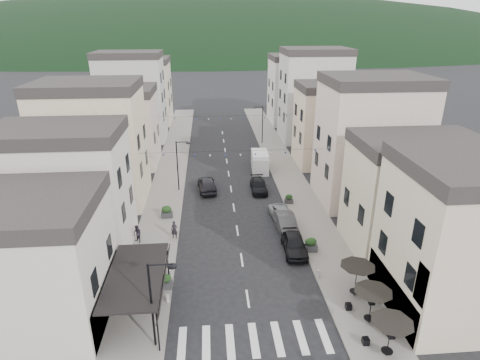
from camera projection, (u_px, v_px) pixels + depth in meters
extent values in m
cube|color=slate|center=(171.00, 172.00, 52.29)|extent=(4.00, 76.00, 0.12)
cube|color=slate|center=(284.00, 169.00, 53.42)|extent=(4.00, 76.00, 0.12)
ellipsoid|color=black|center=(209.00, 44.00, 300.33)|extent=(640.00, 360.00, 70.00)
cube|color=beige|center=(6.00, 270.00, 25.27)|extent=(12.00, 8.00, 8.00)
cube|color=#C3B79B|center=(471.00, 245.00, 26.23)|extent=(10.00, 8.00, 10.00)
cube|color=black|center=(136.00, 275.00, 26.18)|extent=(3.60, 7.50, 0.15)
cube|color=black|center=(164.00, 280.00, 26.50)|extent=(0.34, 7.50, 0.99)
cylinder|color=black|center=(158.00, 331.00, 23.67)|extent=(0.10, 0.10, 3.20)
cylinder|color=black|center=(168.00, 264.00, 30.14)|extent=(0.10, 0.10, 3.20)
cube|color=beige|center=(65.00, 196.00, 33.28)|extent=(10.00, 7.00, 10.00)
cube|color=#262323|center=(54.00, 132.00, 31.21)|extent=(10.20, 7.14, 1.00)
cube|color=#BDAD8E|center=(94.00, 149.00, 42.14)|extent=(10.00, 8.00, 12.00)
cube|color=#262323|center=(85.00, 86.00, 39.69)|extent=(10.20, 8.16, 1.00)
cube|color=#C0A89C|center=(118.00, 130.00, 53.69)|extent=(10.00, 8.00, 9.50)
cube|color=#262323|center=(114.00, 91.00, 51.71)|extent=(10.20, 8.16, 1.00)
cube|color=#9B9B97|center=(132.00, 100.00, 64.11)|extent=(10.00, 7.00, 13.00)
cube|color=#262323|center=(127.00, 55.00, 61.47)|extent=(10.20, 7.14, 1.00)
cube|color=#C3B79B|center=(143.00, 93.00, 75.57)|extent=(10.00, 9.00, 11.00)
cube|color=#262323|center=(140.00, 60.00, 73.31)|extent=(10.20, 9.18, 1.00)
cube|color=#C3B79B|center=(412.00, 200.00, 33.80)|extent=(10.00, 7.00, 9.00)
cube|color=#262323|center=(422.00, 143.00, 31.92)|extent=(10.20, 7.14, 1.00)
cube|color=#C0A89C|center=(369.00, 145.00, 42.38)|extent=(10.00, 8.00, 12.50)
cube|color=#262323|center=(378.00, 80.00, 39.84)|extent=(10.20, 8.16, 1.00)
cube|color=#BDAD8E|center=(334.00, 128.00, 53.93)|extent=(10.00, 7.00, 10.00)
cube|color=#262323|center=(338.00, 87.00, 51.86)|extent=(10.20, 7.14, 1.00)
cube|color=#9B9B97|center=(313.00, 98.00, 64.35)|extent=(10.00, 8.00, 13.50)
cube|color=#262323|center=(316.00, 51.00, 61.62)|extent=(10.20, 8.16, 1.00)
cube|color=beige|center=(297.00, 92.00, 75.81)|extent=(10.00, 9.00, 11.50)
cube|color=#262323|center=(299.00, 57.00, 73.45)|extent=(10.20, 9.18, 1.00)
cylinder|color=black|center=(389.00, 341.00, 23.43)|extent=(0.06, 0.06, 2.30)
cone|color=black|center=(392.00, 326.00, 23.01)|extent=(2.50, 2.50, 0.55)
cylinder|color=black|center=(387.00, 351.00, 23.72)|extent=(0.70, 0.70, 0.04)
cylinder|color=black|center=(371.00, 308.00, 26.01)|extent=(0.06, 0.06, 2.30)
cone|color=black|center=(373.00, 295.00, 25.60)|extent=(2.50, 2.50, 0.55)
cylinder|color=black|center=(369.00, 318.00, 26.31)|extent=(0.70, 0.70, 0.04)
cylinder|color=black|center=(356.00, 282.00, 28.60)|extent=(0.06, 0.06, 2.30)
cone|color=black|center=(357.00, 269.00, 28.18)|extent=(2.50, 2.50, 0.55)
cylinder|color=black|center=(354.00, 291.00, 28.89)|extent=(0.70, 0.70, 0.04)
cylinder|color=black|center=(152.00, 307.00, 23.59)|extent=(0.14, 0.14, 6.00)
cylinder|color=black|center=(160.00, 265.00, 22.55)|extent=(1.40, 0.10, 0.10)
cylinder|color=black|center=(172.00, 266.00, 22.65)|extent=(0.56, 0.56, 0.08)
cylinder|color=black|center=(178.00, 167.00, 45.75)|extent=(0.14, 0.14, 6.00)
cylinder|color=black|center=(182.00, 142.00, 44.71)|extent=(1.40, 0.10, 0.10)
cylinder|color=black|center=(188.00, 143.00, 44.81)|extent=(0.56, 0.56, 0.08)
cylinder|color=black|center=(262.00, 125.00, 63.28)|extent=(0.14, 0.14, 6.00)
cylinder|color=black|center=(258.00, 107.00, 62.14)|extent=(1.40, 0.10, 0.10)
cylinder|color=black|center=(254.00, 108.00, 62.15)|extent=(0.56, 0.56, 0.08)
cylinder|color=gray|center=(168.00, 298.00, 28.28)|extent=(0.26, 0.26, 0.60)
cylinder|color=gray|center=(171.00, 273.00, 31.05)|extent=(0.26, 0.26, 0.60)
cylinder|color=gray|center=(318.00, 274.00, 30.98)|extent=(0.26, 0.26, 0.60)
cylinder|color=black|center=(233.00, 151.00, 41.38)|extent=(19.00, 0.02, 0.02)
cone|color=beige|center=(148.00, 155.00, 40.80)|extent=(0.28, 0.28, 0.24)
cone|color=navy|center=(163.00, 155.00, 40.95)|extent=(0.28, 0.28, 0.24)
cone|color=beige|center=(179.00, 156.00, 41.10)|extent=(0.28, 0.28, 0.24)
cone|color=navy|center=(195.00, 156.00, 41.24)|extent=(0.28, 0.28, 0.24)
cone|color=beige|center=(210.00, 156.00, 41.38)|extent=(0.28, 0.28, 0.24)
cone|color=navy|center=(225.00, 156.00, 41.51)|extent=(0.28, 0.28, 0.24)
cone|color=beige|center=(240.00, 155.00, 41.62)|extent=(0.28, 0.28, 0.24)
cone|color=navy|center=(256.00, 155.00, 41.73)|extent=(0.28, 0.28, 0.24)
cone|color=beige|center=(271.00, 154.00, 41.84)|extent=(0.28, 0.28, 0.24)
cone|color=navy|center=(286.00, 153.00, 41.93)|extent=(0.28, 0.28, 0.24)
cone|color=beige|center=(301.00, 152.00, 42.02)|extent=(0.28, 0.28, 0.24)
cone|color=navy|center=(315.00, 151.00, 42.11)|extent=(0.28, 0.28, 0.24)
cylinder|color=black|center=(225.00, 116.00, 56.15)|extent=(19.00, 0.02, 0.02)
cone|color=beige|center=(163.00, 118.00, 55.57)|extent=(0.28, 0.28, 0.24)
cone|color=navy|center=(174.00, 119.00, 55.72)|extent=(0.28, 0.28, 0.24)
cone|color=beige|center=(186.00, 119.00, 55.87)|extent=(0.28, 0.28, 0.24)
cone|color=navy|center=(197.00, 119.00, 56.01)|extent=(0.28, 0.28, 0.24)
cone|color=beige|center=(209.00, 119.00, 56.15)|extent=(0.28, 0.28, 0.24)
cone|color=navy|center=(220.00, 119.00, 56.28)|extent=(0.28, 0.28, 0.24)
cone|color=beige|center=(231.00, 119.00, 56.40)|extent=(0.28, 0.28, 0.24)
cone|color=navy|center=(242.00, 119.00, 56.51)|extent=(0.28, 0.28, 0.24)
cone|color=beige|center=(253.00, 118.00, 56.61)|extent=(0.28, 0.28, 0.24)
cone|color=navy|center=(265.00, 118.00, 56.70)|extent=(0.28, 0.28, 0.24)
cone|color=beige|center=(276.00, 117.00, 56.79)|extent=(0.28, 0.28, 0.24)
cone|color=navy|center=(287.00, 116.00, 56.88)|extent=(0.28, 0.28, 0.24)
imported|color=black|center=(294.00, 243.00, 34.40)|extent=(2.01, 4.73, 1.60)
imported|color=#373639|center=(286.00, 223.00, 37.78)|extent=(1.84, 4.80, 1.56)
imported|color=gray|center=(282.00, 214.00, 39.91)|extent=(2.45, 4.56, 1.22)
imported|color=black|center=(259.00, 186.00, 46.57)|extent=(1.85, 4.46, 1.29)
imported|color=black|center=(207.00, 184.00, 46.60)|extent=(2.42, 4.96, 1.63)
cube|color=silver|center=(260.00, 162.00, 52.98)|extent=(2.41, 5.37, 2.19)
cube|color=silver|center=(260.00, 155.00, 51.95)|extent=(2.24, 3.62, 0.55)
cylinder|color=black|center=(254.00, 172.00, 51.42)|extent=(0.32, 0.78, 0.76)
cylinder|color=black|center=(267.00, 172.00, 51.44)|extent=(0.32, 0.78, 0.76)
cylinder|color=black|center=(252.00, 162.00, 55.06)|extent=(0.32, 0.78, 0.76)
cylinder|color=black|center=(265.00, 162.00, 55.09)|extent=(0.32, 0.78, 0.76)
imported|color=black|center=(174.00, 230.00, 36.25)|extent=(0.68, 0.51, 1.69)
imported|color=#25202A|center=(137.00, 234.00, 35.61)|extent=(1.01, 1.01, 1.65)
cube|color=#313134|center=(165.00, 285.00, 29.73)|extent=(1.09, 0.62, 0.54)
ellipsoid|color=black|center=(165.00, 278.00, 29.51)|extent=(0.94, 0.60, 0.69)
cube|color=#2B2A2D|center=(167.00, 215.00, 40.25)|extent=(1.17, 0.68, 0.57)
ellipsoid|color=black|center=(167.00, 209.00, 40.02)|extent=(1.00, 0.64, 0.73)
cube|color=#333336|center=(310.00, 248.00, 34.46)|extent=(1.15, 0.65, 0.57)
ellipsoid|color=black|center=(311.00, 242.00, 34.22)|extent=(1.00, 0.64, 0.73)
cube|color=#313134|center=(310.00, 248.00, 34.54)|extent=(1.22, 0.98, 0.53)
ellipsoid|color=black|center=(311.00, 242.00, 34.32)|extent=(0.94, 0.60, 0.68)
cube|color=#2E2E30|center=(289.00, 201.00, 43.39)|extent=(0.91, 0.51, 0.45)
ellipsoid|color=black|center=(289.00, 197.00, 43.21)|extent=(0.79, 0.50, 0.58)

